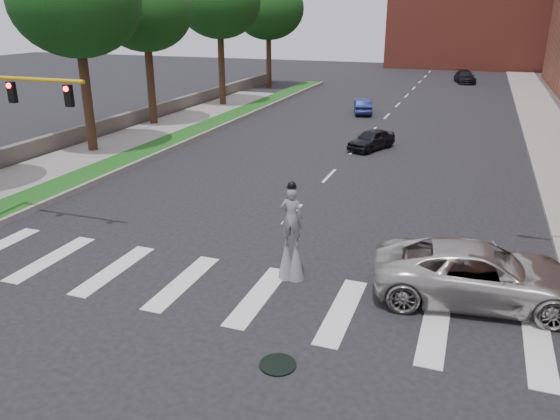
{
  "coord_description": "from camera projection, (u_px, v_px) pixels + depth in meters",
  "views": [
    {
      "loc": [
        6.81,
        -12.41,
        8.08
      ],
      "look_at": [
        0.92,
        3.93,
        1.7
      ],
      "focal_mm": 35.0,
      "sensor_mm": 36.0,
      "label": 1
    }
  ],
  "objects": [
    {
      "name": "ground_plane",
      "position": [
        205.0,
        305.0,
        15.91
      ],
      "size": [
        160.0,
        160.0,
        0.0
      ],
      "primitive_type": "plane",
      "color": "black",
      "rests_on": "ground"
    },
    {
      "name": "tree_5",
      "position": [
        268.0,
        9.0,
        57.82
      ],
      "size": [
        7.55,
        7.55,
        11.44
      ],
      "color": "#352015",
      "rests_on": "ground"
    },
    {
      "name": "sidewalk_left",
      "position": [
        49.0,
        168.0,
        29.33
      ],
      "size": [
        4.0,
        60.0,
        0.18
      ],
      "primitive_type": "cube",
      "color": "gray",
      "rests_on": "ground"
    },
    {
      "name": "tree_2",
      "position": [
        76.0,
        2.0,
        30.01
      ],
      "size": [
        7.18,
        7.18,
        11.59
      ],
      "color": "#352015",
      "rests_on": "ground"
    },
    {
      "name": "manhole",
      "position": [
        278.0,
        365.0,
        13.18
      ],
      "size": [
        0.9,
        0.9,
        0.04
      ],
      "primitive_type": "cylinder",
      "color": "black",
      "rests_on": "ground"
    },
    {
      "name": "building_backdrop",
      "position": [
        484.0,
        3.0,
        79.78
      ],
      "size": [
        26.0,
        14.0,
        18.0
      ],
      "primitive_type": "cube",
      "color": "#9F4332",
      "rests_on": "ground"
    },
    {
      "name": "traffic_signal",
      "position": [
        1.0,
        123.0,
        20.24
      ],
      "size": [
        5.3,
        0.23,
        6.2
      ],
      "color": "black",
      "rests_on": "ground"
    },
    {
      "name": "car_far",
      "position": [
        465.0,
        77.0,
        64.08
      ],
      "size": [
        2.91,
        5.09,
        1.39
      ],
      "primitive_type": "imported",
      "rotation": [
        0.0,
        0.0,
        0.21
      ],
      "color": "black",
      "rests_on": "ground"
    },
    {
      "name": "grass_median",
      "position": [
        189.0,
        134.0,
        37.19
      ],
      "size": [
        2.0,
        60.0,
        0.25
      ],
      "primitive_type": "cube",
      "color": "#154A15",
      "rests_on": "ground"
    },
    {
      "name": "tree_4",
      "position": [
        219.0,
        3.0,
        45.98
      ],
      "size": [
        7.01,
        7.01,
        11.68
      ],
      "color": "#352015",
      "rests_on": "ground"
    },
    {
      "name": "car_mid",
      "position": [
        363.0,
        106.0,
        45.02
      ],
      "size": [
        2.26,
        4.04,
        1.26
      ],
      "primitive_type": "imported",
      "rotation": [
        0.0,
        0.0,
        3.4
      ],
      "color": "navy",
      "rests_on": "ground"
    },
    {
      "name": "stone_wall",
      "position": [
        136.0,
        118.0,
        40.56
      ],
      "size": [
        0.5,
        56.0,
        1.1
      ],
      "primitive_type": "cube",
      "color": "#57534B",
      "rests_on": "ground"
    },
    {
      "name": "median_curb",
      "position": [
        203.0,
        135.0,
        36.85
      ],
      "size": [
        0.2,
        60.0,
        0.28
      ],
      "primitive_type": "cube",
      "color": "gray",
      "rests_on": "ground"
    },
    {
      "name": "suv_crossing",
      "position": [
        480.0,
        274.0,
        15.89
      ],
      "size": [
        6.42,
        3.54,
        1.7
      ],
      "primitive_type": "imported",
      "rotation": [
        0.0,
        0.0,
        1.69
      ],
      "color": "#B4B2AA",
      "rests_on": "ground"
    },
    {
      "name": "car_near",
      "position": [
        371.0,
        140.0,
        33.45
      ],
      "size": [
        2.77,
        3.9,
        1.23
      ],
      "primitive_type": "imported",
      "rotation": [
        0.0,
        0.0,
        -0.41
      ],
      "color": "black",
      "rests_on": "ground"
    },
    {
      "name": "tree_3",
      "position": [
        145.0,
        11.0,
        37.96
      ],
      "size": [
        6.55,
        6.55,
        10.82
      ],
      "color": "#352015",
      "rests_on": "ground"
    },
    {
      "name": "stilt_performer",
      "position": [
        291.0,
        239.0,
        17.01
      ],
      "size": [
        0.84,
        0.54,
        3.25
      ],
      "rotation": [
        0.0,
        0.0,
        3.22
      ],
      "color": "#352015",
      "rests_on": "ground"
    }
  ]
}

